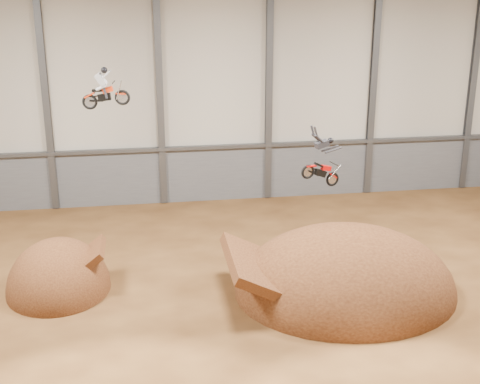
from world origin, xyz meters
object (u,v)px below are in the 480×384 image
(fmx_rider_b, at_px, (319,157))
(fmx_rider_a, at_px, (106,86))
(takeoff_ramp, at_px, (59,289))
(landing_ramp, at_px, (345,291))

(fmx_rider_b, bearing_deg, fmx_rider_a, 162.02)
(fmx_rider_a, distance_m, fmx_rider_b, 10.31)
(fmx_rider_a, bearing_deg, takeoff_ramp, -157.25)
(takeoff_ramp, relative_size, fmx_rider_a, 2.60)
(takeoff_ramp, relative_size, fmx_rider_b, 1.91)
(landing_ramp, xyz_separation_m, fmx_rider_b, (-0.77, 2.63, 5.76))
(landing_ramp, distance_m, fmx_rider_a, 14.32)
(fmx_rider_b, bearing_deg, takeoff_ramp, 165.97)
(takeoff_ramp, height_order, fmx_rider_b, fmx_rider_b)
(takeoff_ramp, distance_m, fmx_rider_b, 13.67)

